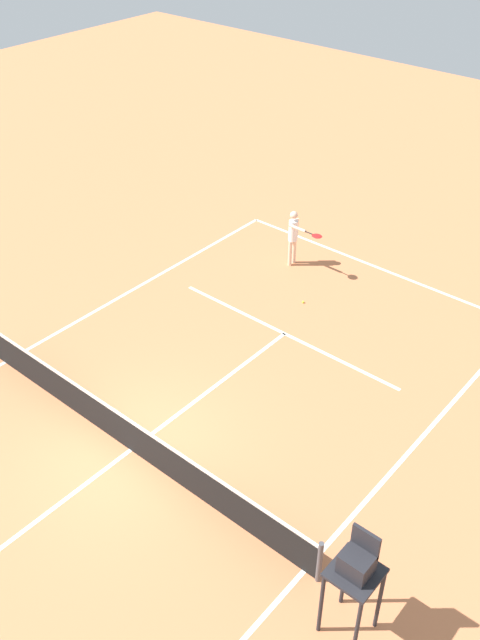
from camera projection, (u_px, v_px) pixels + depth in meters
The scene contains 6 objects.
ground_plane at pixel (131, 450), 15.53m from camera, with size 60.00×60.00×0.00m, color #D37A4C.
court_lines at pixel (131, 450), 15.53m from camera, with size 9.56×20.45×0.01m.
tennis_net at pixel (129, 434), 15.24m from camera, with size 10.16×0.10×1.07m.
player_serving at pixel (294, 234), 21.27m from camera, with size 1.30×0.58×1.81m.
tennis_ball at pixel (303, 302), 20.16m from camera, with size 0.07×0.07×0.07m, color #CCE033.
umpire_chair at pixel (356, 571), 11.22m from camera, with size 0.80×0.80×2.41m.
Camera 1 is at (-8.89, 6.76, 11.42)m, focal length 39.47 mm.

